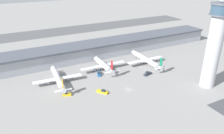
{
  "coord_description": "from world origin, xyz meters",
  "views": [
    {
      "loc": [
        -73.2,
        -114.24,
        78.46
      ],
      "look_at": [
        -3.69,
        18.41,
        10.97
      ],
      "focal_mm": 35.0,
      "sensor_mm": 36.0,
      "label": 1
    }
  ],
  "objects": [
    {
      "name": "airplane_gate_bravo",
      "position": [
        -1.6,
        37.38,
        4.63
      ],
      "size": [
        39.86,
        32.44,
        14.06
      ],
      "color": "silver",
      "rests_on": "ground"
    },
    {
      "name": "control_tower",
      "position": [
        53.91,
        -21.5,
        32.7
      ],
      "size": [
        14.17,
        14.17,
        64.82
      ],
      "color": "#BCBCC1",
      "rests_on": "ground"
    },
    {
      "name": "service_truck_baggage",
      "position": [
        -18.45,
        4.45,
        0.86
      ],
      "size": [
        6.75,
        8.21,
        2.5
      ],
      "color": "black",
      "rests_on": "ground"
    },
    {
      "name": "airplane_gate_charlie",
      "position": [
        37.2,
        30.97,
        4.51
      ],
      "size": [
        35.93,
        43.0,
        13.47
      ],
      "color": "silver",
      "rests_on": "ground"
    },
    {
      "name": "ground_plane",
      "position": [
        0.0,
        0.0,
        0.0
      ],
      "size": [
        1000.0,
        1000.0,
        0.0
      ],
      "primitive_type": "plane",
      "color": "gray"
    },
    {
      "name": "service_truck_fuel",
      "position": [
        -8.78,
        31.32,
        0.91
      ],
      "size": [
        5.19,
        8.4,
        2.63
      ],
      "color": "black",
      "rests_on": "ground"
    },
    {
      "name": "service_truck_water",
      "position": [
        25.78,
        12.66,
        1.09
      ],
      "size": [
        7.88,
        3.93,
        3.14
      ],
      "color": "black",
      "rests_on": "ground"
    },
    {
      "name": "service_truck_catering",
      "position": [
        -41.42,
        12.46,
        0.99
      ],
      "size": [
        6.2,
        4.24,
        2.85
      ],
      "color": "black",
      "rests_on": "ground"
    },
    {
      "name": "terminal_building",
      "position": [
        0.0,
        70.0,
        7.14
      ],
      "size": [
        272.81,
        25.0,
        14.09
      ],
      "color": "#A3A8B2",
      "rests_on": "ground"
    },
    {
      "name": "runway_strip",
      "position": [
        0.0,
        178.89,
        0.0
      ],
      "size": [
        409.22,
        44.0,
        0.01
      ],
      "primitive_type": "cube",
      "color": "#515154",
      "rests_on": "ground"
    },
    {
      "name": "airplane_gate_alpha",
      "position": [
        -41.97,
        31.96,
        4.08
      ],
      "size": [
        36.3,
        40.5,
        12.83
      ],
      "color": "white",
      "rests_on": "ground"
    }
  ]
}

